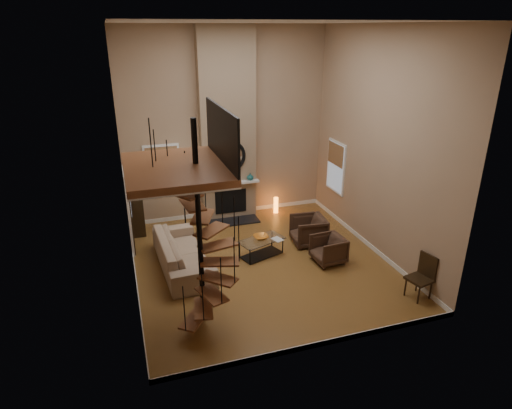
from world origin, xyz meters
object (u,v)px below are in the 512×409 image
object	(u,v)px
floor_lamp	(183,186)
accent_lamp	(276,205)
hutch	(135,201)
sofa	(182,253)
armchair_near	(311,230)
armchair_far	(331,249)
coffee_table	(261,246)
side_chair	(423,275)

from	to	relation	value
floor_lamp	accent_lamp	bearing A→B (deg)	11.70
hutch	accent_lamp	bearing A→B (deg)	1.36
accent_lamp	sofa	bearing A→B (deg)	-143.26
hutch	floor_lamp	xyz separation A→B (m)	(1.29, -0.51, 0.46)
accent_lamp	floor_lamp	bearing A→B (deg)	-168.30
hutch	floor_lamp	bearing A→B (deg)	-21.39
armchair_near	armchair_far	bearing A→B (deg)	6.70
hutch	sofa	distance (m)	2.60
armchair_near	hutch	bearing A→B (deg)	-109.85
sofa	armchair_far	bearing A→B (deg)	-106.51
armchair_near	coffee_table	world-z (taller)	armchair_near
sofa	side_chair	world-z (taller)	side_chair
sofa	side_chair	size ratio (longest dim) A/B	2.68
armchair_far	floor_lamp	distance (m)	4.28
hutch	coffee_table	size ratio (longest dim) A/B	1.48
armchair_far	armchair_near	bearing A→B (deg)	176.62
coffee_table	floor_lamp	distance (m)	2.74
sofa	side_chair	bearing A→B (deg)	-123.75
sofa	accent_lamp	xyz separation A→B (m)	(3.32, 2.48, -0.15)
sofa	accent_lamp	world-z (taller)	sofa
hutch	accent_lamp	size ratio (longest dim) A/B	3.79
floor_lamp	side_chair	bearing A→B (deg)	-47.46
side_chair	coffee_table	bearing A→B (deg)	134.18
armchair_far	coffee_table	size ratio (longest dim) A/B	0.58
sofa	coffee_table	distance (m)	2.00
sofa	armchair_near	size ratio (longest dim) A/B	3.07
hutch	coffee_table	world-z (taller)	hutch
hutch	armchair_near	xyz separation A→B (m)	(4.40, -2.12, -0.60)
coffee_table	accent_lamp	xyz separation A→B (m)	(1.32, 2.52, -0.03)
hutch	coffee_table	bearing A→B (deg)	-39.85
sofa	armchair_far	size ratio (longest dim) A/B	3.61
coffee_table	side_chair	bearing A→B (deg)	-45.82
hutch	floor_lamp	world-z (taller)	hutch
armchair_near	floor_lamp	distance (m)	3.66
hutch	side_chair	world-z (taller)	hutch
hutch	floor_lamp	distance (m)	1.46
sofa	accent_lamp	bearing A→B (deg)	-56.07
floor_lamp	coffee_table	bearing A→B (deg)	-49.99
side_chair	armchair_far	bearing A→B (deg)	120.87
sofa	armchair_near	world-z (taller)	sofa
hutch	armchair_near	distance (m)	4.92
side_chair	floor_lamp	bearing A→B (deg)	132.54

